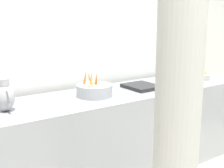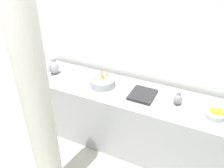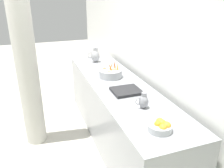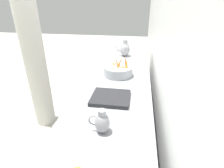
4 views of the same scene
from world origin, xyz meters
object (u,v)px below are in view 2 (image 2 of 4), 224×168
metal_pitcher_tall (54,66)px  support_column (32,80)px  metal_pitcher_short (178,99)px  vegetable_colander (103,82)px  orange_bowl (216,113)px

metal_pitcher_tall → support_column: (1.11, 0.70, 0.52)m
metal_pitcher_tall → metal_pitcher_short: (-0.01, 1.79, -0.04)m
metal_pitcher_tall → support_column: bearing=32.3°
vegetable_colander → metal_pitcher_tall: 0.80m
vegetable_colander → orange_bowl: bearing=88.5°
metal_pitcher_tall → support_column: support_column is taller
metal_pitcher_short → orange_bowl: bearing=83.3°
orange_bowl → metal_pitcher_short: bearing=-96.7°
metal_pitcher_tall → vegetable_colander: bearing=89.8°
orange_bowl → metal_pitcher_tall: metal_pitcher_tall is taller
orange_bowl → metal_pitcher_tall: bearing=-91.1°
support_column → metal_pitcher_short: bearing=135.7°
orange_bowl → support_column: size_ratio=0.07×
orange_bowl → support_column: (1.06, -1.52, 0.59)m
metal_pitcher_tall → metal_pitcher_short: 1.79m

